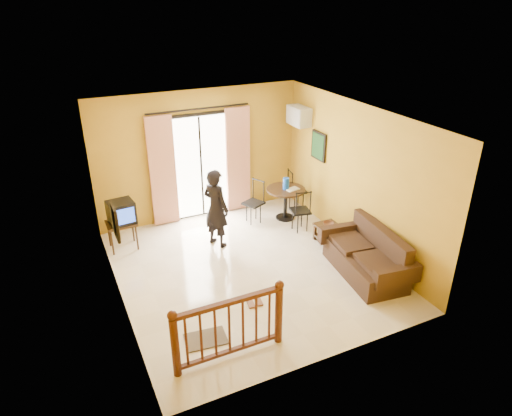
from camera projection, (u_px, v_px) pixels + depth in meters
name	position (u px, v px, depth m)	size (l,w,h in m)	color
ground	(249.00, 269.00, 8.32)	(5.00, 5.00, 0.00)	beige
room_shell	(248.00, 182.00, 7.58)	(5.00, 5.00, 5.00)	white
balcony_door	(201.00, 166.00, 9.79)	(2.25, 0.14, 2.46)	black
tv_table	(121.00, 226.00, 8.79)	(0.56, 0.47, 0.56)	black
television	(121.00, 212.00, 8.67)	(0.52, 0.49, 0.43)	black
picture_left	(115.00, 222.00, 6.63)	(0.05, 0.42, 0.52)	black
dining_table	(286.00, 195.00, 9.93)	(0.85, 0.85, 0.71)	black
water_jug	(286.00, 184.00, 9.79)	(0.14, 0.14, 0.26)	#1349B5
serving_tray	(293.00, 189.00, 9.82)	(0.28, 0.18, 0.02)	beige
dining_chairs	(283.00, 220.00, 10.09)	(1.69, 1.43, 0.95)	black
air_conditioner	(299.00, 116.00, 9.79)	(0.31, 0.60, 0.40)	silver
botanical_print	(319.00, 146.00, 9.52)	(0.05, 0.50, 0.60)	black
coffee_table	(333.00, 235.00, 8.97)	(0.46, 0.82, 0.37)	black
bowl	(328.00, 224.00, 9.04)	(0.22, 0.22, 0.07)	brown
sofa	(368.00, 257.00, 8.07)	(1.03, 1.88, 0.85)	#331F13
standing_person	(216.00, 208.00, 8.79)	(0.58, 0.38, 1.58)	black
stair_balustrade	(229.00, 324.00, 6.08)	(1.63, 0.13, 1.04)	#471E0F
doormat	(206.00, 339.00, 6.63)	(0.60, 0.40, 0.02)	#5B5249
sandals	(254.00, 302.00, 7.40)	(0.28, 0.26, 0.03)	brown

